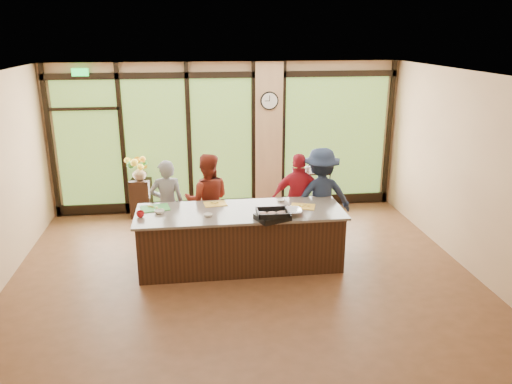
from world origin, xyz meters
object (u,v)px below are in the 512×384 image
object	(u,v)px
cook_left	(167,205)
bar_cart	(311,186)
island_base	(240,239)
flower_stand	(141,198)
cook_right	(320,197)
roasting_pan	(272,217)

from	to	relation	value
cook_left	bar_cart	size ratio (longest dim) A/B	1.54
island_base	flower_stand	world-z (taller)	island_base
island_base	cook_right	distance (m)	1.65
island_base	cook_right	xyz separation A→B (m)	(1.45, 0.67, 0.41)
cook_left	flower_stand	distance (m)	1.74
island_base	flower_stand	distance (m)	2.99
roasting_pan	flower_stand	distance (m)	3.66
island_base	flower_stand	size ratio (longest dim) A/B	4.03
flower_stand	bar_cart	world-z (taller)	bar_cart
cook_left	flower_stand	bearing A→B (deg)	-73.08
cook_right	cook_left	bearing A→B (deg)	-7.70
cook_right	roasting_pan	xyz separation A→B (m)	(-1.02, -1.13, 0.11)
cook_right	flower_stand	bearing A→B (deg)	-32.86
roasting_pan	cook_right	bearing A→B (deg)	26.25
roasting_pan	flower_stand	world-z (taller)	roasting_pan
cook_left	bar_cart	world-z (taller)	cook_left
cook_left	bar_cart	bearing A→B (deg)	-158.74
island_base	flower_stand	bearing A→B (deg)	125.61
island_base	cook_left	distance (m)	1.46
cook_left	flower_stand	size ratio (longest dim) A/B	2.02
cook_left	cook_right	distance (m)	2.60
flower_stand	bar_cart	size ratio (longest dim) A/B	0.76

